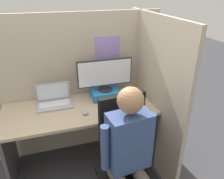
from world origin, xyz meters
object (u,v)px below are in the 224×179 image
object	(u,v)px
paper_box	(105,93)
carrot_toy	(113,112)
stapler	(139,99)
monitor	(105,74)
person	(130,152)
laptop	(54,101)
office_chair	(125,157)

from	to	relation	value
paper_box	carrot_toy	distance (m)	0.39
paper_box	stapler	bearing A→B (deg)	-30.48
monitor	stapler	size ratio (longest dim) A/B	4.68
paper_box	person	xyz separation A→B (m)	(-0.05, -0.92, -0.07)
monitor	carrot_toy	size ratio (longest dim) A/B	4.11
monitor	laptop	world-z (taller)	monitor
office_chair	person	distance (m)	0.27
laptop	person	xyz separation A→B (m)	(0.52, -0.90, -0.07)
office_chair	person	world-z (taller)	person
carrot_toy	office_chair	xyz separation A→B (m)	(0.00, -0.37, -0.25)
monitor	office_chair	distance (m)	0.91
stapler	carrot_toy	world-z (taller)	stapler
stapler	paper_box	bearing A→B (deg)	149.52
carrot_toy	person	distance (m)	0.54
laptop	carrot_toy	world-z (taller)	laptop
paper_box	person	size ratio (longest dim) A/B	0.25
carrot_toy	monitor	bearing A→B (deg)	85.49
monitor	office_chair	size ratio (longest dim) A/B	0.57
person	carrot_toy	bearing A→B (deg)	87.77
stapler	carrot_toy	bearing A→B (deg)	-152.87
paper_box	person	distance (m)	0.93
laptop	stapler	size ratio (longest dim) A/B	2.75
monitor	office_chair	world-z (taller)	monitor
person	monitor	bearing A→B (deg)	86.82
monitor	laptop	bearing A→B (deg)	-177.48
stapler	carrot_toy	xyz separation A→B (m)	(-0.36, -0.19, -0.00)
carrot_toy	office_chair	world-z (taller)	office_chair
monitor	stapler	bearing A→B (deg)	-30.84
office_chair	stapler	bearing A→B (deg)	56.85
stapler	person	distance (m)	0.82
paper_box	office_chair	xyz separation A→B (m)	(-0.03, -0.75, -0.27)
carrot_toy	person	size ratio (longest dim) A/B	0.12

